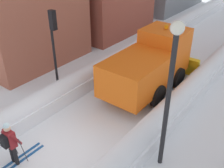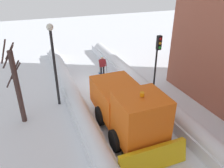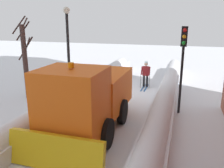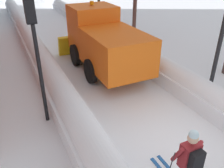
{
  "view_description": "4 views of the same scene",
  "coord_description": "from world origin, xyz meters",
  "px_view_note": "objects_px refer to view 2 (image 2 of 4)",
  "views": [
    {
      "loc": [
        6.04,
        -4.51,
        7.22
      ],
      "look_at": [
        -0.3,
        3.77,
        1.09
      ],
      "focal_mm": 41.8,
      "sensor_mm": 36.0,
      "label": 1
    },
    {
      "loc": [
        4.61,
        14.6,
        7.67
      ],
      "look_at": [
        -0.1,
        2.61,
        1.17
      ],
      "focal_mm": 35.13,
      "sensor_mm": 36.0,
      "label": 2
    },
    {
      "loc": [
        -3.18,
        14.42,
        4.47
      ],
      "look_at": [
        0.1,
        3.7,
        1.43
      ],
      "focal_mm": 37.9,
      "sensor_mm": 36.0,
      "label": 3
    },
    {
      "loc": [
        -3.97,
        -4.04,
        4.93
      ],
      "look_at": [
        -1.19,
        1.78,
        1.5
      ],
      "focal_mm": 37.63,
      "sensor_mm": 36.0,
      "label": 4
    }
  ],
  "objects_px": {
    "skier": "(102,64)",
    "bare_tree_near": "(17,86)",
    "plow_truck": "(127,108)",
    "traffic_light_pole": "(158,54)",
    "street_lamp": "(54,56)"
  },
  "relations": [
    {
      "from": "skier",
      "to": "bare_tree_near",
      "type": "relative_size",
      "value": 0.38
    },
    {
      "from": "plow_truck",
      "to": "skier",
      "type": "distance_m",
      "value": 7.47
    },
    {
      "from": "plow_truck",
      "to": "traffic_light_pole",
      "type": "xyz_separation_m",
      "value": [
        -3.52,
        -3.01,
        1.48
      ]
    },
    {
      "from": "street_lamp",
      "to": "bare_tree_near",
      "type": "bearing_deg",
      "value": 26.66
    },
    {
      "from": "skier",
      "to": "street_lamp",
      "type": "relative_size",
      "value": 0.35
    },
    {
      "from": "plow_truck",
      "to": "street_lamp",
      "type": "relative_size",
      "value": 1.15
    },
    {
      "from": "plow_truck",
      "to": "skier",
      "type": "height_order",
      "value": "plow_truck"
    },
    {
      "from": "skier",
      "to": "bare_tree_near",
      "type": "bearing_deg",
      "value": 34.27
    },
    {
      "from": "plow_truck",
      "to": "traffic_light_pole",
      "type": "distance_m",
      "value": 4.87
    },
    {
      "from": "skier",
      "to": "bare_tree_near",
      "type": "distance_m",
      "value": 7.77
    },
    {
      "from": "traffic_light_pole",
      "to": "street_lamp",
      "type": "xyz_separation_m",
      "value": [
        6.47,
        -1.15,
        0.34
      ]
    },
    {
      "from": "plow_truck",
      "to": "street_lamp",
      "type": "bearing_deg",
      "value": -54.67
    },
    {
      "from": "skier",
      "to": "street_lamp",
      "type": "height_order",
      "value": "street_lamp"
    },
    {
      "from": "street_lamp",
      "to": "plow_truck",
      "type": "bearing_deg",
      "value": 125.33
    },
    {
      "from": "plow_truck",
      "to": "bare_tree_near",
      "type": "distance_m",
      "value": 6.05
    }
  ]
}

